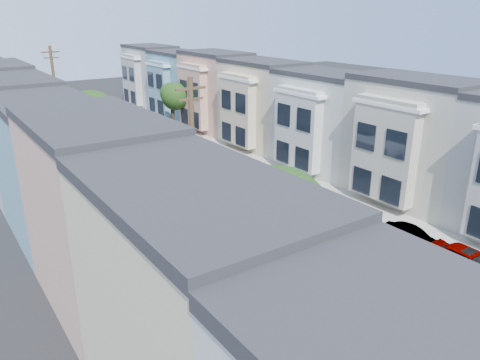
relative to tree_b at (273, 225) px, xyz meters
The scene contains 24 objects.
ground 9.21m from the tree_b, 35.04° to the left, with size 160.00×160.00×0.00m, color black.
road_slab 21.03m from the tree_b, 72.02° to the left, with size 12.00×70.00×0.02m, color black.
curb_left 20.05m from the tree_b, 89.26° to the left, with size 0.30×70.00×0.15m, color gray.
curb_right 23.55m from the tree_b, 57.54° to the left, with size 0.30×70.00×0.15m, color gray.
sidewalk_left 20.08m from the tree_b, 93.09° to the left, with size 2.60×70.00×0.15m, color gray.
sidewalk_right 24.26m from the tree_b, 54.89° to the left, with size 2.60×70.00×0.15m, color gray.
centerline 21.03m from the tree_b, 72.02° to the left, with size 0.12×70.00×0.01m, color gold.
townhouse_row_left 20.64m from the tree_b, 104.02° to the left, with size 5.00×70.00×8.50m, color #B8BCB5.
townhouse_row_right 26.59m from the tree_b, 48.05° to the left, with size 5.00×70.00×8.50m, color #B8BCB5.
tree_b is the anchor object (origin of this frame).
tree_c 10.18m from the tree_b, 90.00° to the left, with size 4.68×4.68×6.92m.
tree_d 22.63m from the tree_b, 90.00° to the left, with size 4.70×4.70×7.44m.
tree_e 36.81m from the tree_b, 90.00° to the left, with size 4.53×4.53×6.90m.
tree_far_r 36.95m from the tree_b, 69.07° to the left, with size 3.10×3.10×5.59m.
utility_pole_near 6.42m from the tree_b, 89.98° to the left, with size 1.60×0.26×10.00m.
utility_pole_far 32.42m from the tree_b, 90.00° to the left, with size 1.60×0.26×10.00m.
fedex_truck 14.83m from the tree_b, 57.42° to the left, with size 2.26×5.88×2.82m.
lead_sedan 21.23m from the tree_b, 66.48° to the left, with size 2.50×5.41×1.50m, color black.
parked_left_c 6.93m from the tree_b, 75.07° to the left, with size 1.61×4.57×1.52m, color gray.
parked_left_d 18.20m from the tree_b, 85.45° to the left, with size 2.25×4.88×1.36m, color #361309.
parked_right_a 12.22m from the tree_b, 11.82° to the right, with size 1.81×4.72×1.53m, color slate.
parked_right_b 12.11m from the tree_b, ahead, with size 1.36×3.85×1.28m, color white.
parked_right_c 27.07m from the tree_b, 65.20° to the left, with size 1.85×4.39×1.32m, color black.
parked_right_d 35.39m from the tree_b, 71.40° to the left, with size 1.63×4.25×1.38m, color #080932.
Camera 1 is at (-16.92, -17.51, 12.98)m, focal length 35.00 mm.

